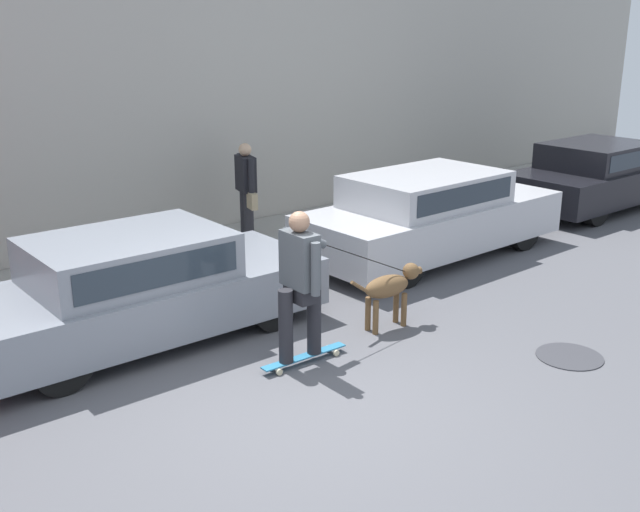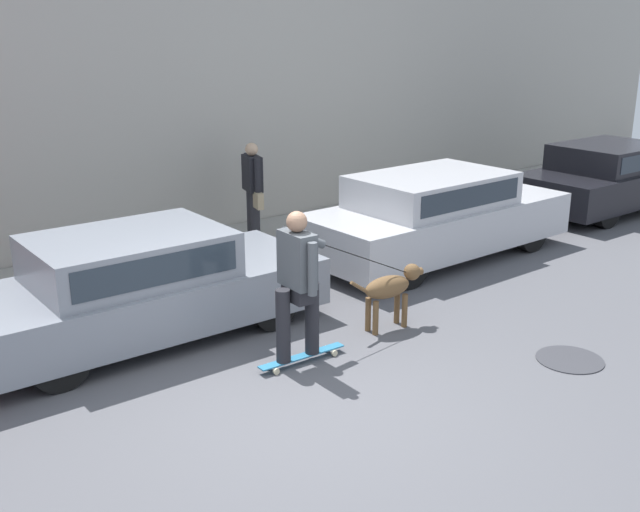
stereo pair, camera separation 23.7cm
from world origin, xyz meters
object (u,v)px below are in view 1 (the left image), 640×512
at_px(parked_car_1, 141,289).
at_px(dog, 390,287).
at_px(parked_car_3, 599,176).
at_px(skateboarder, 301,280).
at_px(parked_car_2, 430,215).
at_px(pedestrian_with_bag, 246,187).

height_order(parked_car_1, dog, parked_car_1).
xyz_separation_m(parked_car_3, skateboarder, (-8.95, -1.72, 0.33)).
distance_m(parked_car_2, pedestrian_with_bag, 2.97).
bearing_deg(skateboarder, pedestrian_with_bag, 64.64).
bearing_deg(parked_car_3, parked_car_2, -179.00).
xyz_separation_m(parked_car_3, pedestrian_with_bag, (-6.83, 2.29, 0.37)).
bearing_deg(skateboarder, parked_car_3, 13.47).
distance_m(parked_car_2, skateboarder, 4.36).
distance_m(parked_car_1, dog, 2.92).
distance_m(parked_car_2, dog, 3.01).
xyz_separation_m(parked_car_1, pedestrian_with_bag, (3.10, 2.29, 0.38)).
bearing_deg(pedestrian_with_bag, parked_car_2, 145.33).
bearing_deg(dog, parked_car_2, 38.00).
height_order(parked_car_3, skateboarder, skateboarder).
bearing_deg(parked_car_3, parked_car_1, -179.01).
distance_m(parked_car_3, skateboarder, 9.12).
bearing_deg(parked_car_2, pedestrian_with_bag, 129.12).
relative_size(parked_car_1, parked_car_3, 0.99).
bearing_deg(pedestrian_with_bag, parked_car_1, 52.60).
bearing_deg(parked_car_2, skateboarder, -156.75).
bearing_deg(skateboarder, parked_car_1, 122.01).
relative_size(parked_car_1, skateboarder, 1.84).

